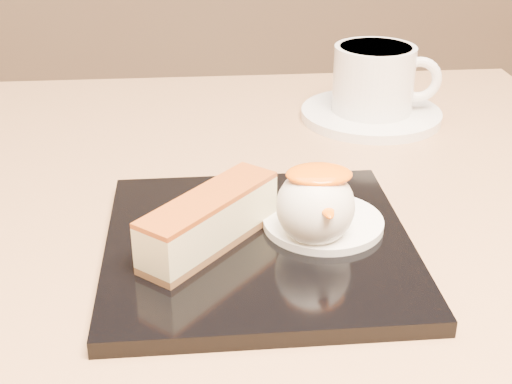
{
  "coord_description": "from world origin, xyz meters",
  "views": [
    {
      "loc": [
        -0.0,
        -0.48,
        0.99
      ],
      "look_at": [
        0.04,
        -0.01,
        0.76
      ],
      "focal_mm": 50.0,
      "sensor_mm": 36.0,
      "label": 1
    }
  ],
  "objects": [
    {
      "name": "saucer",
      "position": [
        0.19,
        0.23,
        0.72
      ],
      "size": [
        0.15,
        0.15,
        0.01
      ],
      "primitive_type": "cylinder",
      "color": "white",
      "rests_on": "table"
    },
    {
      "name": "mango_sauce",
      "position": [
        0.08,
        -0.04,
        0.78
      ],
      "size": [
        0.05,
        0.04,
        0.01
      ],
      "primitive_type": "ellipsoid",
      "color": "#FD6607",
      "rests_on": "ice_cream_scoop"
    },
    {
      "name": "cheesecake",
      "position": [
        0.0,
        -0.04,
        0.75
      ],
      "size": [
        0.1,
        0.11,
        0.04
      ],
      "rotation": [
        0.0,
        0.0,
        0.86
      ],
      "color": "brown",
      "rests_on": "dessert_plate"
    },
    {
      "name": "cream_smear",
      "position": [
        0.09,
        -0.02,
        0.73
      ],
      "size": [
        0.09,
        0.09,
        0.01
      ],
      "primitive_type": "cylinder",
      "color": "white",
      "rests_on": "dessert_plate"
    },
    {
      "name": "dessert_plate",
      "position": [
        0.04,
        -0.03,
        0.73
      ],
      "size": [
        0.22,
        0.22,
        0.01
      ],
      "primitive_type": "cube",
      "rotation": [
        0.0,
        0.0,
        0.01
      ],
      "color": "black",
      "rests_on": "table"
    },
    {
      "name": "coffee_cup",
      "position": [
        0.19,
        0.23,
        0.77
      ],
      "size": [
        0.11,
        0.09,
        0.07
      ],
      "rotation": [
        0.0,
        0.0,
        -0.14
      ],
      "color": "white",
      "rests_on": "saucer"
    },
    {
      "name": "mint_sprig",
      "position": [
        0.06,
        0.01,
        0.74
      ],
      "size": [
        0.04,
        0.03,
        0.0
      ],
      "color": "#368E2E",
      "rests_on": "cream_smear"
    },
    {
      "name": "ice_cream_scoop",
      "position": [
        0.08,
        -0.04,
        0.76
      ],
      "size": [
        0.06,
        0.06,
        0.06
      ],
      "primitive_type": "sphere",
      "color": "white",
      "rests_on": "cream_smear"
    }
  ]
}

